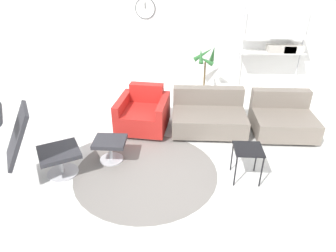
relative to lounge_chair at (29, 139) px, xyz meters
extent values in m
plane|color=silver|center=(1.67, 0.26, -0.67)|extent=(12.00, 12.00, 0.00)
cube|color=white|center=(1.67, 3.53, 0.73)|extent=(12.00, 0.06, 2.80)
cylinder|color=black|center=(1.15, 3.49, 1.14)|extent=(0.43, 0.01, 0.43)
cylinder|color=white|center=(1.15, 3.49, 1.14)|extent=(0.40, 0.02, 0.40)
cube|color=black|center=(1.15, 3.47, 1.20)|extent=(0.01, 0.01, 0.12)
cylinder|color=slate|center=(1.48, 0.25, -0.67)|extent=(2.07, 2.07, 0.01)
cylinder|color=#BCBCC1|center=(0.28, 0.16, -0.66)|extent=(0.60, 0.60, 0.02)
cylinder|color=#BCBCC1|center=(0.28, 0.16, -0.50)|extent=(0.06, 0.06, 0.30)
cube|color=#2D2D33|center=(0.28, 0.16, -0.31)|extent=(0.73, 0.72, 0.06)
cube|color=#2D2D33|center=(-0.10, -0.06, 0.08)|extent=(0.60, 0.65, 0.73)
cylinder|color=#BCBCC1|center=(0.91, 0.52, -0.66)|extent=(0.36, 0.36, 0.02)
cylinder|color=#BCBCC1|center=(0.91, 0.52, -0.51)|extent=(0.05, 0.05, 0.28)
cube|color=#2D2D33|center=(0.91, 0.52, -0.34)|extent=(0.47, 0.40, 0.06)
cube|color=silver|center=(1.29, 1.51, -0.64)|extent=(0.77, 0.79, 0.06)
cube|color=red|center=(1.29, 1.51, -0.44)|extent=(0.70, 0.94, 0.35)
cube|color=red|center=(1.32, 1.86, -0.10)|extent=(0.63, 0.24, 0.33)
cube|color=red|center=(1.65, 1.48, -0.35)|extent=(0.21, 0.89, 0.53)
cube|color=red|center=(0.93, 1.55, -0.35)|extent=(0.21, 0.89, 0.53)
cube|color=black|center=(2.46, 1.52, -0.65)|extent=(1.15, 0.78, 0.05)
cube|color=#70665B|center=(2.46, 1.52, -0.46)|extent=(1.28, 0.91, 0.33)
cube|color=#70665B|center=(2.45, 1.88, -0.14)|extent=(1.28, 0.21, 0.32)
cube|color=black|center=(3.75, 1.47, -0.65)|extent=(0.92, 0.77, 0.05)
cube|color=#70665B|center=(3.75, 1.47, -0.46)|extent=(1.03, 0.91, 0.33)
cube|color=#70665B|center=(3.74, 1.83, -0.14)|extent=(1.02, 0.20, 0.32)
cube|color=black|center=(2.88, 0.19, -0.19)|extent=(0.38, 0.38, 0.02)
cylinder|color=black|center=(2.71, 0.02, -0.43)|extent=(0.02, 0.02, 0.48)
cylinder|color=black|center=(3.05, 0.02, -0.43)|extent=(0.02, 0.02, 0.48)
cylinder|color=black|center=(2.71, 0.36, -0.43)|extent=(0.02, 0.02, 0.48)
cylinder|color=black|center=(3.05, 0.36, -0.43)|extent=(0.02, 0.02, 0.48)
cylinder|color=silver|center=(2.44, 2.94, -0.53)|extent=(0.35, 0.35, 0.28)
cylinder|color=#382819|center=(2.44, 2.94, -0.40)|extent=(0.32, 0.32, 0.02)
cylinder|color=brown|center=(2.44, 2.94, -0.12)|extent=(0.04, 0.04, 0.56)
cone|color=#2D6B33|center=(2.59, 2.94, 0.35)|extent=(0.12, 0.38, 0.43)
cone|color=#2D6B33|center=(2.41, 3.13, 0.28)|extent=(0.45, 0.17, 0.32)
cone|color=#2D6B33|center=(2.35, 2.93, 0.29)|extent=(0.11, 0.28, 0.31)
cone|color=#2D6B33|center=(2.44, 2.80, 0.24)|extent=(0.33, 0.10, 0.23)
cylinder|color=#BCBCC1|center=(3.22, 3.38, 0.27)|extent=(0.03, 0.03, 1.89)
cylinder|color=#BCBCC1|center=(4.52, 3.38, 0.27)|extent=(0.03, 0.03, 1.89)
cube|color=white|center=(3.87, 3.26, 0.30)|extent=(1.36, 0.28, 0.02)
cube|color=white|center=(3.87, 3.26, 0.62)|extent=(1.36, 0.28, 0.02)
cube|color=beige|center=(4.29, 3.25, 0.39)|extent=(0.41, 0.24, 0.15)
cube|color=silver|center=(3.98, 3.25, 0.72)|extent=(0.44, 0.24, 0.17)
cube|color=#B7B2A8|center=(4.05, 3.25, 0.39)|extent=(0.58, 0.24, 0.15)
camera|label=1|loc=(1.98, -3.22, 2.02)|focal=32.00mm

